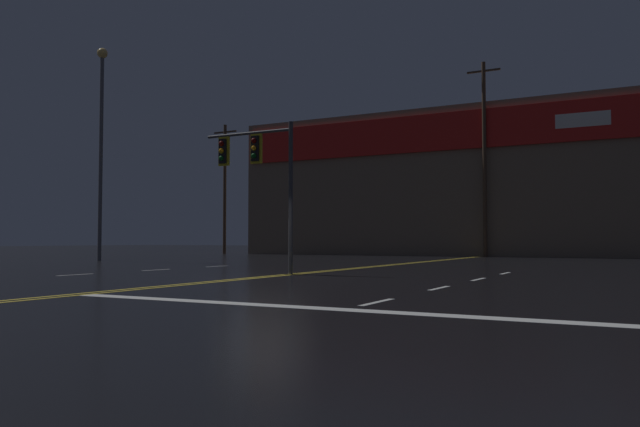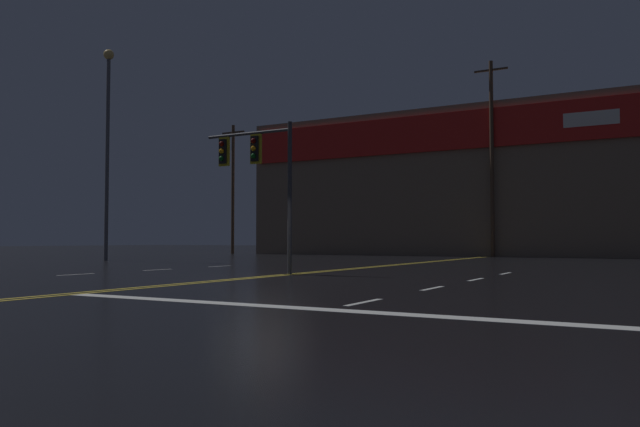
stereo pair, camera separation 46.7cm
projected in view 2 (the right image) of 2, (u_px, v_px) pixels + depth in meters
ground_plane at (262, 277)px, 18.31m from camera, size 200.00×200.00×0.00m
road_markings at (271, 281)px, 16.38m from camera, size 17.32×60.00×0.01m
traffic_signal_median at (254, 161)px, 20.73m from camera, size 3.38×0.36×4.91m
streetlight_median_approach at (108, 129)px, 33.65m from camera, size 0.56×0.56×11.45m
building_backdrop at (503, 184)px, 45.71m from camera, size 37.13×10.23×10.37m
utility_pole_row at (479, 169)px, 41.30m from camera, size 43.93×0.26×12.94m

